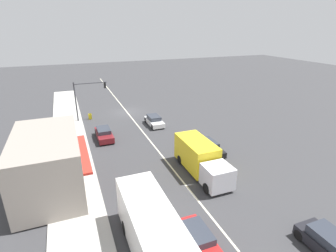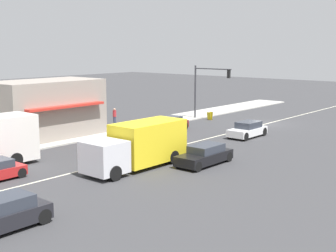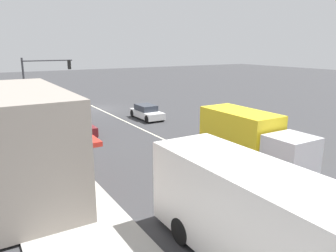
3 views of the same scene
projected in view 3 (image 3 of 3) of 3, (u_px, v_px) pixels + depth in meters
name	position (u px, v px, depth m)	size (l,w,h in m)	color
ground_plane	(193.00, 153.00, 21.17)	(160.00, 160.00, 0.00)	#38383A
sidewalk_right	(51.00, 184.00, 16.22)	(4.00, 73.00, 0.12)	#B2AFA8
lane_marking_center	(98.00, 109.00, 36.13)	(0.16, 60.00, 0.01)	beige
building_corner_store	(7.00, 143.00, 14.65)	(5.66, 9.21, 4.78)	gray
traffic_signal_main	(40.00, 77.00, 30.53)	(4.59, 0.34, 5.60)	#333338
pedestrian	(3.00, 136.00, 21.44)	(0.34, 0.34, 1.70)	#282D42
warning_aframe_sign	(46.00, 113.00, 31.77)	(0.45, 0.53, 0.84)	yellow
delivery_truck	(250.00, 136.00, 19.62)	(2.44, 7.50, 2.87)	silver
city_bus	(296.00, 242.00, 8.57)	(2.56, 11.00, 3.26)	silver
sedan_maroon	(78.00, 126.00, 25.53)	(1.77, 4.34, 1.30)	maroon
van_white	(147.00, 112.00, 30.98)	(1.74, 4.03, 1.33)	silver
hatchback_red	(323.00, 233.00, 11.05)	(1.76, 4.12, 1.20)	#AD1E1E
suv_black	(244.00, 132.00, 23.99)	(1.75, 4.36, 1.31)	black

